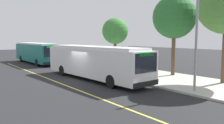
# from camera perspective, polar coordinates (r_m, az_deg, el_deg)

# --- Properties ---
(ground_plane) EXTENTS (120.00, 120.00, 0.00)m
(ground_plane) POSITION_cam_1_polar(r_m,az_deg,el_deg) (20.30, -7.39, -4.45)
(ground_plane) COLOR #232326
(sidewalk_curb) EXTENTS (44.00, 6.40, 0.15)m
(sidewalk_curb) POSITION_cam_1_polar(r_m,az_deg,el_deg) (23.76, 5.34, -2.72)
(sidewalk_curb) COLOR #B7B2A8
(sidewalk_curb) RESTS_ON ground_plane
(lane_stripe_center) EXTENTS (36.00, 0.14, 0.01)m
(lane_stripe_center) POSITION_cam_1_polar(r_m,az_deg,el_deg) (19.34, -13.10, -5.07)
(lane_stripe_center) COLOR #E0D64C
(lane_stripe_center) RESTS_ON ground_plane
(transit_bus_main) EXTENTS (12.49, 3.25, 2.95)m
(transit_bus_main) POSITION_cam_1_polar(r_m,az_deg,el_deg) (20.31, -4.51, 0.20)
(transit_bus_main) COLOR white
(transit_bus_main) RESTS_ON ground_plane
(transit_bus_second) EXTENTS (11.75, 2.73, 2.95)m
(transit_bus_second) POSITION_cam_1_polar(r_m,az_deg,el_deg) (34.94, -18.33, 2.34)
(transit_bus_second) COLOR #146B66
(transit_bus_second) RESTS_ON ground_plane
(bus_shelter) EXTENTS (2.90, 1.60, 2.48)m
(bus_shelter) POSITION_cam_1_polar(r_m,az_deg,el_deg) (24.16, 2.87, 1.84)
(bus_shelter) COLOR #333338
(bus_shelter) RESTS_ON sidewalk_curb
(waiting_bench) EXTENTS (1.60, 0.48, 0.95)m
(waiting_bench) POSITION_cam_1_polar(r_m,az_deg,el_deg) (24.15, 3.31, -1.22)
(waiting_bench) COLOR brown
(waiting_bench) RESTS_ON sidewalk_curb
(route_sign_post) EXTENTS (0.44, 0.08, 2.80)m
(route_sign_post) POSITION_cam_1_polar(r_m,az_deg,el_deg) (20.33, 3.50, 1.17)
(route_sign_post) COLOR #333338
(route_sign_post) RESTS_ON sidewalk_curb
(pedestrian_commuter) EXTENTS (0.24, 0.40, 1.69)m
(pedestrian_commuter) POSITION_cam_1_polar(r_m,az_deg,el_deg) (24.96, -1.12, 0.14)
(pedestrian_commuter) COLOR #282D47
(pedestrian_commuter) RESTS_ON sidewalk_curb
(street_tree_near_shelter) EXTENTS (3.23, 3.23, 5.99)m
(street_tree_near_shelter) POSITION_cam_1_polar(r_m,az_deg,el_deg) (28.54, 0.78, 7.67)
(street_tree_near_shelter) COLOR brown
(street_tree_near_shelter) RESTS_ON sidewalk_curb
(street_tree_downstreet) EXTENTS (4.03, 4.03, 7.49)m
(street_tree_downstreet) POSITION_cam_1_polar(r_m,az_deg,el_deg) (22.50, 15.28, 10.72)
(street_tree_downstreet) COLOR brown
(street_tree_downstreet) RESTS_ON sidewalk_curb
(utility_pole) EXTENTS (0.16, 0.16, 6.40)m
(utility_pole) POSITION_cam_1_polar(r_m,az_deg,el_deg) (15.96, 20.25, 4.50)
(utility_pole) COLOR gray
(utility_pole) RESTS_ON sidewalk_curb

